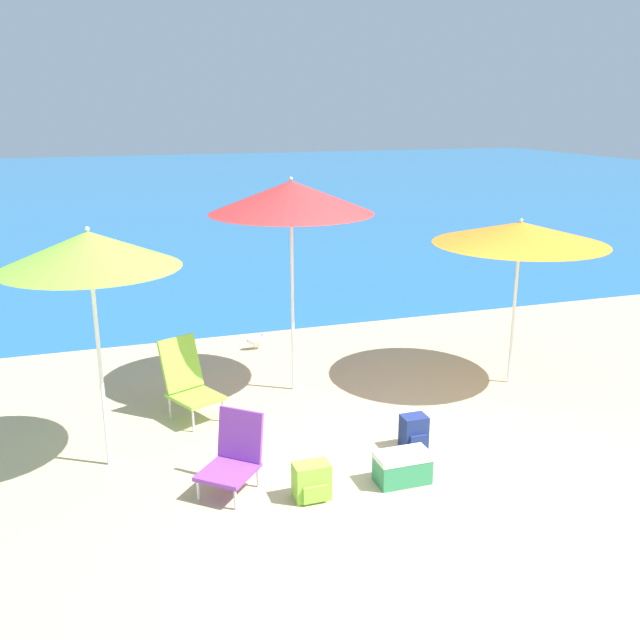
{
  "coord_description": "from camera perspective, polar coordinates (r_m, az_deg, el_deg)",
  "views": [
    {
      "loc": [
        -2.63,
        -4.89,
        3.16
      ],
      "look_at": [
        -0.34,
        1.91,
        1.0
      ],
      "focal_mm": 40.0,
      "sensor_mm": 36.0,
      "label": 1
    }
  ],
  "objects": [
    {
      "name": "ground_plane",
      "position": [
        6.39,
        8.64,
        -13.12
      ],
      "size": [
        60.0,
        60.0,
        0.0
      ],
      "primitive_type": "plane",
      "color": "#C6B284"
    },
    {
      "name": "sea_water",
      "position": [
        29.91,
        -13.7,
        10.25
      ],
      "size": [
        60.0,
        40.0,
        0.01
      ],
      "color": "#23669E",
      "rests_on": "ground"
    },
    {
      "name": "beach_umbrella_red",
      "position": [
        7.77,
        -2.31,
        9.79
      ],
      "size": [
        1.8,
        1.8,
        2.44
      ],
      "color": "white",
      "rests_on": "ground"
    },
    {
      "name": "beach_umbrella_lime",
      "position": [
        6.31,
        -17.99,
        5.34
      ],
      "size": [
        1.53,
        1.53,
        2.2
      ],
      "color": "white",
      "rests_on": "ground"
    },
    {
      "name": "beach_umbrella_orange",
      "position": [
        8.35,
        15.73,
        6.71
      ],
      "size": [
        1.97,
        1.97,
        1.96
      ],
      "color": "white",
      "rests_on": "ground"
    },
    {
      "name": "beach_chair_lime",
      "position": [
        7.6,
        -10.52,
        -4.74
      ],
      "size": [
        0.64,
        0.73,
        0.84
      ],
      "rotation": [
        0.0,
        0.0,
        0.43
      ],
      "color": "silver",
      "rests_on": "ground"
    },
    {
      "name": "beach_chair_purple",
      "position": [
        6.21,
        -6.9,
        -10.61
      ],
      "size": [
        0.65,
        0.66,
        0.67
      ],
      "rotation": [
        0.0,
        0.0,
        -0.72
      ],
      "color": "silver",
      "rests_on": "ground"
    },
    {
      "name": "backpack_navy",
      "position": [
        6.97,
        7.52,
        -8.9
      ],
      "size": [
        0.24,
        0.21,
        0.33
      ],
      "color": "navy",
      "rests_on": "ground"
    },
    {
      "name": "backpack_lime",
      "position": [
        6.09,
        -0.66,
        -12.81
      ],
      "size": [
        0.3,
        0.22,
        0.32
      ],
      "color": "#8ECC3D",
      "rests_on": "ground"
    },
    {
      "name": "cooler_box",
      "position": [
        6.38,
        6.61,
        -11.61
      ],
      "size": [
        0.48,
        0.27,
        0.28
      ],
      "color": "#338C59",
      "rests_on": "ground"
    },
    {
      "name": "seagull",
      "position": [
        9.64,
        -5.11,
        -1.58
      ],
      "size": [
        0.27,
        0.11,
        0.23
      ],
      "color": "gold",
      "rests_on": "ground"
    }
  ]
}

